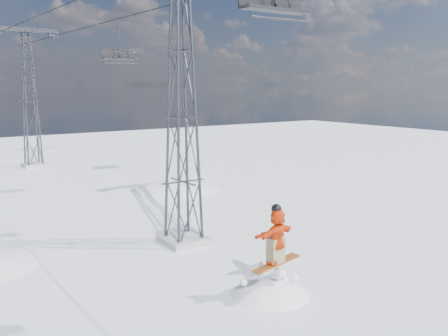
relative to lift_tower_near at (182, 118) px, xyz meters
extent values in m
plane|color=white|center=(-0.80, -8.00, -5.47)|extent=(120.00, 120.00, 0.00)
sphere|color=white|center=(5.20, 10.00, -14.97)|extent=(20.00, 20.00, 20.00)
cube|color=#999999|center=(0.00, 0.00, -5.32)|extent=(1.80, 1.80, 0.30)
cube|color=#999999|center=(0.00, 25.00, -5.32)|extent=(1.80, 1.80, 0.30)
cube|color=#33353B|center=(0.00, 25.00, 5.78)|extent=(5.00, 0.35, 0.35)
cube|color=#33353B|center=(2.20, 25.00, 5.58)|extent=(0.80, 0.25, 0.50)
cylinder|color=black|center=(-2.20, 11.50, 5.38)|extent=(0.06, 51.00, 0.06)
cylinder|color=black|center=(2.20, 11.50, 5.38)|extent=(0.06, 51.00, 0.06)
cube|color=orange|center=(-0.39, -6.61, -4.31)|extent=(1.88, 0.49, 0.25)
imported|color=#E73A0A|center=(-0.39, -6.61, -3.38)|extent=(1.73, 0.77, 1.80)
cube|color=olive|center=(-0.39, -6.61, -3.87)|extent=(0.55, 0.45, 0.83)
sphere|color=black|center=(-0.39, -6.61, -2.50)|extent=(0.34, 0.34, 0.34)
cube|color=black|center=(-2.20, -8.48, 3.22)|extent=(1.97, 0.44, 0.08)
cylinder|color=black|center=(-2.20, -8.72, 2.97)|extent=(1.97, 0.06, 0.06)
cylinder|color=black|center=(2.20, 11.44, 4.18)|extent=(0.09, 0.09, 2.41)
cube|color=black|center=(2.20, 11.44, 2.97)|extent=(2.19, 0.49, 0.09)
cube|color=black|center=(2.20, 11.68, 3.30)|extent=(2.19, 0.07, 0.60)
cylinder|color=black|center=(2.20, 11.17, 2.70)|extent=(2.19, 0.07, 0.07)
cylinder|color=black|center=(2.20, 11.12, 3.36)|extent=(2.19, 0.05, 0.05)
camera|label=1|loc=(-10.57, -18.25, 1.39)|focal=40.00mm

